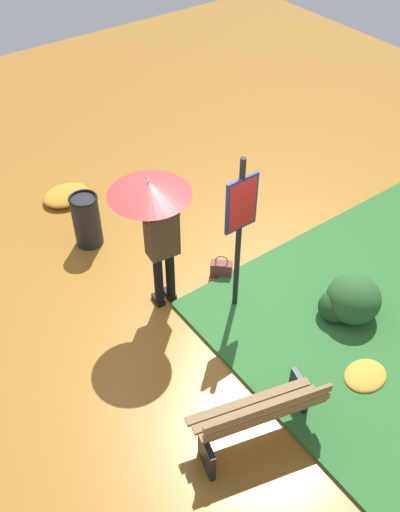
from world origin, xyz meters
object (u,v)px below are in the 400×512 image
(handbag, at_px, (221,269))
(park_bench, at_px, (259,415))
(trash_bin, at_px, (87,220))
(info_sign_post, at_px, (240,221))
(person_with_umbrella, at_px, (155,212))

(handbag, distance_m, park_bench, 2.51)
(park_bench, bearing_deg, trash_bin, -90.84)
(info_sign_post, relative_size, handbag, 6.22)
(info_sign_post, xyz_separation_m, trash_bin, (0.95, -2.28, -1.03))
(park_bench, bearing_deg, handbag, -118.94)
(person_with_umbrella, xyz_separation_m, park_bench, (0.23, 2.23, -1.15))
(handbag, height_order, park_bench, park_bench)
(handbag, xyz_separation_m, trash_bin, (1.15, -1.72, 0.29))
(person_with_umbrella, bearing_deg, info_sign_post, 141.85)
(info_sign_post, height_order, handbag, info_sign_post)
(info_sign_post, height_order, park_bench, info_sign_post)
(person_with_umbrella, height_order, info_sign_post, info_sign_post)
(info_sign_post, relative_size, park_bench, 1.60)
(person_with_umbrella, bearing_deg, handbag, 177.10)
(trash_bin, bearing_deg, park_bench, 89.16)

